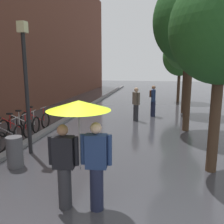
{
  "coord_description": "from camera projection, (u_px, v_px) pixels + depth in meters",
  "views": [
    {
      "loc": [
        1.3,
        -3.37,
        2.76
      ],
      "look_at": [
        -0.03,
        3.7,
        1.35
      ],
      "focal_mm": 38.45,
      "sensor_mm": 36.0,
      "label": 1
    }
  ],
  "objects": [
    {
      "name": "parked_bicycle_3",
      "position": [
        15.0,
        128.0,
        9.26
      ],
      "size": [
        1.1,
        0.73,
        0.96
      ],
      "color": "black",
      "rests_on": "ground"
    },
    {
      "name": "street_tree_3",
      "position": [
        180.0,
        57.0,
        17.88
      ],
      "size": [
        2.56,
        2.56,
        4.82
      ],
      "color": "#473323",
      "rests_on": "ground"
    },
    {
      "name": "parked_bicycle_4",
      "position": [
        24.0,
        124.0,
        9.88
      ],
      "size": [
        1.14,
        0.8,
        0.96
      ],
      "color": "black",
      "rests_on": "ground"
    },
    {
      "name": "kerb_strip",
      "position": [
        79.0,
        111.0,
        14.24
      ],
      "size": [
        0.3,
        36.0,
        0.12
      ],
      "primitive_type": "cube",
      "color": "slate",
      "rests_on": "ground"
    },
    {
      "name": "street_tree_2",
      "position": [
        187.0,
        47.0,
        13.37
      ],
      "size": [
        2.55,
        2.55,
        5.14
      ],
      "color": "#473323",
      "rests_on": "ground"
    },
    {
      "name": "street_tree_1",
      "position": [
        192.0,
        21.0,
        9.47
      ],
      "size": [
        3.08,
        3.08,
        6.25
      ],
      "color": "#473323",
      "rests_on": "ground"
    },
    {
      "name": "pedestrian_walking_midground",
      "position": [
        136.0,
        104.0,
        11.96
      ],
      "size": [
        0.4,
        0.51,
        1.68
      ],
      "color": "#2D2D33",
      "rests_on": "ground"
    },
    {
      "name": "couple_under_umbrella",
      "position": [
        80.0,
        137.0,
        4.44
      ],
      "size": [
        1.21,
        1.18,
        2.13
      ],
      "color": "#2D2D33",
      "rests_on": "ground"
    },
    {
      "name": "street_lamp_post",
      "position": [
        26.0,
        79.0,
        7.22
      ],
      "size": [
        0.24,
        0.24,
        4.0
      ],
      "color": "black",
      "rests_on": "ground"
    },
    {
      "name": "pedestrian_walking_far",
      "position": [
        153.0,
        100.0,
        13.0
      ],
      "size": [
        0.34,
        0.59,
        1.69
      ],
      "color": "#1E233D",
      "rests_on": "ground"
    },
    {
      "name": "street_tree_0",
      "position": [
        222.0,
        29.0,
        5.69
      ],
      "size": [
        2.52,
        2.52,
        4.98
      ],
      "color": "#473323",
      "rests_on": "ground"
    },
    {
      "name": "parked_bicycle_2",
      "position": [
        4.0,
        133.0,
        8.54
      ],
      "size": [
        1.15,
        0.81,
        0.96
      ],
      "color": "black",
      "rests_on": "ground"
    },
    {
      "name": "parked_bicycle_5",
      "position": [
        35.0,
        119.0,
        10.72
      ],
      "size": [
        1.11,
        0.75,
        0.96
      ],
      "color": "black",
      "rests_on": "ground"
    },
    {
      "name": "litter_bin",
      "position": [
        15.0,
        152.0,
        6.57
      ],
      "size": [
        0.44,
        0.44,
        0.85
      ],
      "primitive_type": "cylinder",
      "color": "#4C4C51",
      "rests_on": "ground"
    }
  ]
}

